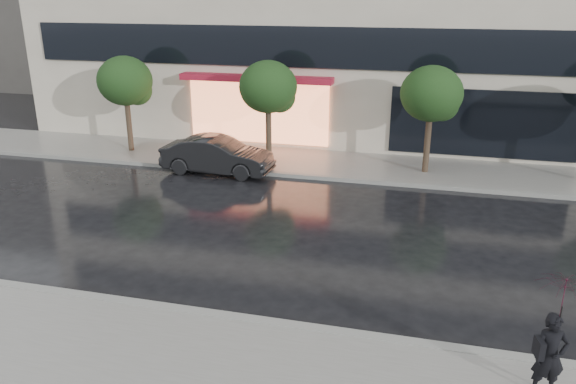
% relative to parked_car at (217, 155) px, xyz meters
% --- Properties ---
extents(ground, '(120.00, 120.00, 0.00)m').
position_rel_parked_car_xyz_m(ground, '(4.49, -8.30, -0.68)').
color(ground, black).
rests_on(ground, ground).
extents(sidewalk_far, '(60.00, 3.50, 0.12)m').
position_rel_parked_car_xyz_m(sidewalk_far, '(4.49, 1.95, -0.62)').
color(sidewalk_far, slate).
rests_on(sidewalk_far, ground).
extents(curb_near, '(60.00, 0.25, 0.14)m').
position_rel_parked_car_xyz_m(curb_near, '(4.49, -9.30, -0.61)').
color(curb_near, gray).
rests_on(curb_near, ground).
extents(curb_far, '(60.00, 0.25, 0.14)m').
position_rel_parked_car_xyz_m(curb_far, '(4.49, 0.20, -0.61)').
color(curb_far, gray).
rests_on(curb_far, ground).
extents(tree_far_west, '(2.20, 2.20, 3.99)m').
position_rel_parked_car_xyz_m(tree_far_west, '(-4.45, 1.73, 2.24)').
color(tree_far_west, '#33261C').
rests_on(tree_far_west, ground).
extents(tree_mid_west, '(2.20, 2.20, 3.99)m').
position_rel_parked_car_xyz_m(tree_mid_west, '(1.55, 1.73, 2.24)').
color(tree_mid_west, '#33261C').
rests_on(tree_mid_west, ground).
extents(tree_mid_east, '(2.20, 2.20, 3.99)m').
position_rel_parked_car_xyz_m(tree_mid_east, '(7.55, 1.73, 2.24)').
color(tree_mid_east, '#33261C').
rests_on(tree_mid_east, ground).
extents(parked_car, '(4.17, 1.59, 1.36)m').
position_rel_parked_car_xyz_m(parked_car, '(0.00, 0.00, 0.00)').
color(parked_car, black).
rests_on(parked_car, ground).
extents(pedestrian_with_umbrella, '(1.09, 1.10, 2.18)m').
position_rel_parked_car_xyz_m(pedestrian_with_umbrella, '(9.71, -10.25, 0.90)').
color(pedestrian_with_umbrella, black).
rests_on(pedestrian_with_umbrella, sidewalk_near).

